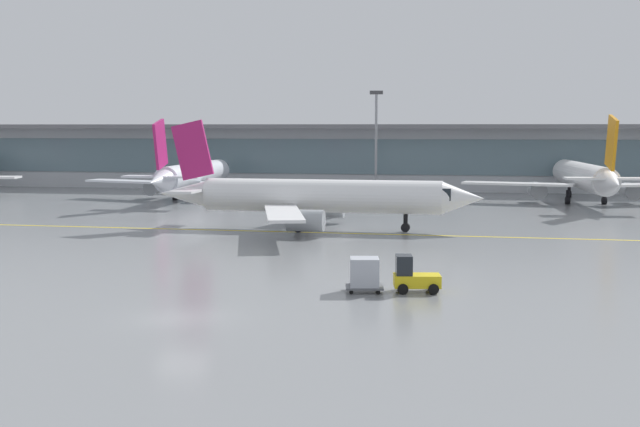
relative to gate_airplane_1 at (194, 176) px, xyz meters
name	(u,v)px	position (x,y,z in m)	size (l,w,h in m)	color
ground_plane	(182,318)	(20.18, -63.63, -3.05)	(400.00, 400.00, 0.00)	gray
taxiway_centreline_stripe	(318,233)	(21.29, -30.29, -3.05)	(110.00, 0.36, 0.01)	yellow
terminal_concourse	(369,156)	(20.18, 21.32, 1.87)	(225.74, 11.00, 9.60)	#B2B7BC
gate_airplane_1	(194,176)	(0.00, 0.00, 0.00)	(28.58, 30.64, 10.18)	silver
gate_airplane_2	(584,177)	(48.39, 2.91, 0.12)	(29.63, 31.95, 10.58)	white
taxiing_regional_jet	(318,197)	(20.90, -28.28, -0.08)	(29.93, 27.87, 9.93)	white
baggage_tug	(413,276)	(30.96, -55.34, -2.16)	(2.78, 1.95, 2.10)	yellow
cargo_dolly_lead	(364,273)	(28.25, -55.76, -2.00)	(2.32, 1.90, 1.94)	#595B60
apron_light_mast_1	(376,138)	(22.09, 12.20, 4.71)	(1.80, 0.36, 14.15)	gray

